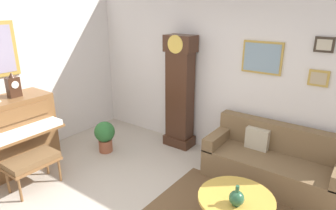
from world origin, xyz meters
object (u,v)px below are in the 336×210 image
object	(u,v)px
piano_bench	(32,162)
potted_plant	(105,135)
mantel_clock	(13,86)
grandfather_clock	(180,95)
piano	(5,137)
couch	(273,163)
coffee_table	(236,199)
green_jug	(237,198)

from	to	relation	value
piano_bench	potted_plant	world-z (taller)	potted_plant
potted_plant	mantel_clock	bearing A→B (deg)	-124.05
mantel_clock	potted_plant	world-z (taller)	mantel_clock
grandfather_clock	potted_plant	bearing A→B (deg)	-132.57
piano	grandfather_clock	bearing A→B (deg)	54.75
couch	coffee_table	world-z (taller)	couch
piano_bench	potted_plant	distance (m)	1.35
piano_bench	green_jug	world-z (taller)	green_jug
green_jug	piano_bench	bearing A→B (deg)	-163.10
coffee_table	green_jug	distance (m)	0.18
mantel_clock	potted_plant	size ratio (longest dim) A/B	0.68
grandfather_clock	coffee_table	distance (m)	2.30
couch	green_jug	xyz separation A→B (m)	(-0.01, -1.32, 0.18)
coffee_table	potted_plant	distance (m)	2.67
green_jug	potted_plant	distance (m)	2.75
grandfather_clock	potted_plant	distance (m)	1.50
piano	grandfather_clock	distance (m)	2.88
piano	piano_bench	xyz separation A→B (m)	(0.73, -0.01, -0.18)
piano_bench	couch	xyz separation A→B (m)	(2.70, 2.14, -0.09)
piano_bench	green_jug	xyz separation A→B (m)	(2.70, 0.82, 0.08)
piano_bench	green_jug	size ratio (longest dim) A/B	2.92
potted_plant	coffee_table	bearing A→B (deg)	-8.58
grandfather_clock	mantel_clock	bearing A→B (deg)	-128.40
mantel_clock	grandfather_clock	bearing A→B (deg)	51.60
couch	potted_plant	distance (m)	2.82
piano_bench	couch	world-z (taller)	couch
coffee_table	green_jug	world-z (taller)	green_jug
couch	coffee_table	distance (m)	1.20
coffee_table	mantel_clock	bearing A→B (deg)	-168.63
potted_plant	grandfather_clock	bearing A→B (deg)	47.43
couch	piano_bench	bearing A→B (deg)	-141.59
coffee_table	potted_plant	bearing A→B (deg)	171.42
piano_bench	mantel_clock	world-z (taller)	mantel_clock
coffee_table	potted_plant	world-z (taller)	potted_plant
couch	coffee_table	size ratio (longest dim) A/B	2.16
couch	mantel_clock	distance (m)	4.04
potted_plant	piano_bench	bearing A→B (deg)	-90.01
mantel_clock	green_jug	size ratio (longest dim) A/B	1.58
piano_bench	mantel_clock	bearing A→B (deg)	159.71
piano	couch	world-z (taller)	piano
piano_bench	couch	bearing A→B (deg)	38.41
grandfather_clock	coffee_table	bearing A→B (deg)	-38.94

